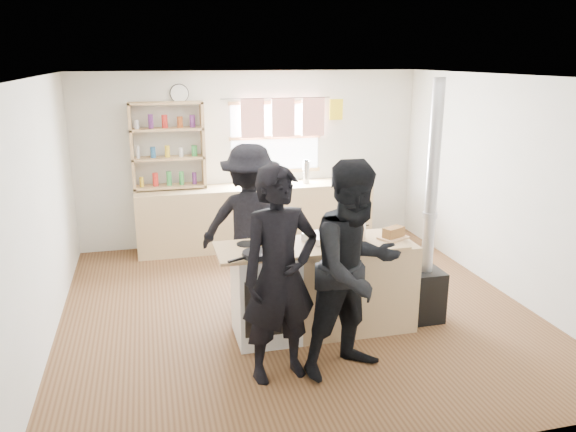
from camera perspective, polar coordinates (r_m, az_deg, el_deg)
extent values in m
cube|color=brown|center=(6.31, 0.76, -9.38)|extent=(5.00, 5.00, 0.01)
cube|color=tan|center=(8.18, -3.23, -0.01)|extent=(3.40, 0.55, 0.90)
cube|color=tan|center=(8.05, -11.87, 2.97)|extent=(1.00, 0.28, 0.03)
cube|color=tan|center=(7.97, -12.04, 5.77)|extent=(1.00, 0.28, 0.03)
cube|color=tan|center=(7.91, -12.21, 8.62)|extent=(1.00, 0.28, 0.03)
cube|color=tan|center=(7.88, -12.36, 11.15)|extent=(1.00, 0.28, 0.03)
cube|color=tan|center=(7.94, -15.59, 6.71)|extent=(0.04, 0.28, 1.20)
cube|color=tan|center=(7.98, -8.64, 7.15)|extent=(0.04, 0.28, 1.20)
cylinder|color=silver|center=(8.21, 1.85, 4.48)|extent=(0.10, 0.10, 0.33)
cube|color=white|center=(5.54, -2.29, -7.97)|extent=(0.60, 0.60, 0.90)
cube|color=tan|center=(5.77, 6.55, -7.03)|extent=(1.20, 0.60, 0.90)
cube|color=tan|center=(5.47, 2.28, -3.04)|extent=(1.84, 0.64, 0.03)
cylinder|color=black|center=(5.13, -3.14, -3.90)|extent=(0.37, 0.37, 0.05)
cylinder|color=#25571D|center=(5.12, -3.14, -3.74)|extent=(0.25, 0.25, 0.02)
cube|color=silver|center=(5.56, 3.46, -2.17)|extent=(0.39, 0.37, 0.07)
cube|color=brown|center=(5.55, 3.46, -1.96)|extent=(0.33, 0.31, 0.02)
cylinder|color=silver|center=(5.55, -1.98, -1.78)|extent=(0.22, 0.22, 0.15)
cylinder|color=silver|center=(5.53, -1.99, -0.99)|extent=(0.22, 0.22, 0.01)
sphere|color=black|center=(5.52, -1.99, -0.85)|extent=(0.03, 0.03, 0.03)
cylinder|color=#B4B4B6|center=(5.66, 6.53, -1.39)|extent=(0.27, 0.27, 0.17)
cylinder|color=#B4B4B6|center=(5.63, 6.56, -0.49)|extent=(0.28, 0.28, 0.01)
sphere|color=black|center=(5.63, 6.57, -0.35)|extent=(0.03, 0.03, 0.03)
cube|color=tan|center=(5.72, 10.64, -2.19)|extent=(0.34, 0.30, 0.02)
cube|color=olive|center=(5.70, 10.68, -1.62)|extent=(0.25, 0.19, 0.10)
cube|color=black|center=(6.13, 13.67, -7.80)|extent=(0.35, 0.35, 0.55)
cylinder|color=#ADADB2|center=(5.75, 14.48, 3.69)|extent=(0.12, 0.12, 1.95)
imported|color=black|center=(4.70, -0.83, -6.04)|extent=(0.75, 0.57, 1.87)
imported|color=black|center=(4.82, 6.84, -5.42)|extent=(1.09, 0.96, 1.90)
imported|color=black|center=(6.25, -3.80, -0.83)|extent=(1.33, 1.08, 1.79)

